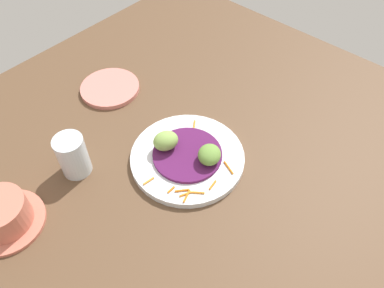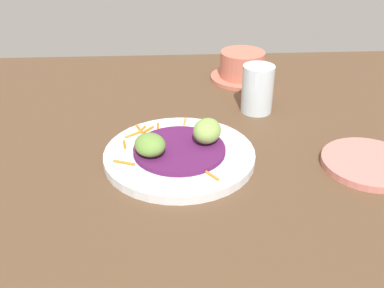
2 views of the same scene
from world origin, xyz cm
name	(u,v)px [view 1 (image 1 of 2)]	position (x,y,z in cm)	size (l,w,h in cm)	color
table_surface	(194,149)	(0.00, 0.00, 1.00)	(110.00, 110.00, 2.00)	brown
main_plate	(187,157)	(-1.31, 3.72, 2.74)	(24.26, 24.26, 1.48)	silver
cabbage_bed	(187,154)	(-1.31, 3.72, 3.85)	(14.76, 14.76, 0.74)	#51194C
carrot_garnish	(192,178)	(-6.05, 7.65, 3.68)	(15.89, 20.05, 0.40)	orange
guac_scoop_left	(209,155)	(-5.85, 2.01, 5.88)	(4.71, 5.25, 3.32)	olive
guac_scoop_center	(166,141)	(3.23, 5.42, 6.19)	(4.43, 5.36, 3.94)	#84A851
side_plate_small	(109,89)	(28.39, 0.29, 2.57)	(14.75, 14.75, 1.14)	tan
terracotta_bowl	(3,215)	(13.86, 37.40, 4.90)	(14.04, 14.04, 6.42)	#C66B56
water_glass	(73,156)	(14.22, 20.91, 6.63)	(6.04, 6.04, 9.25)	silver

